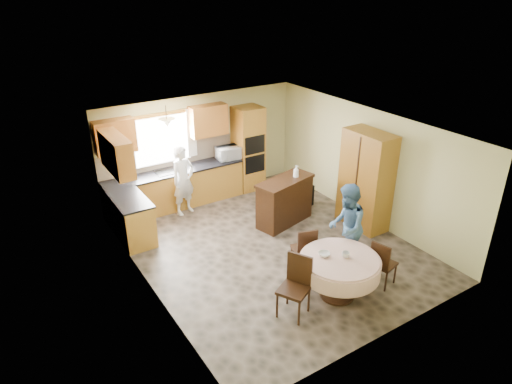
{
  "coord_description": "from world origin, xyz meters",
  "views": [
    {
      "loc": [
        -4.47,
        -6.46,
        4.96
      ],
      "look_at": [
        -0.15,
        0.3,
        1.15
      ],
      "focal_mm": 32.0,
      "sensor_mm": 36.0,
      "label": 1
    }
  ],
  "objects_px": {
    "dining_table": "(340,266)",
    "chair_left": "(296,282)",
    "sideboard": "(285,203)",
    "chair_right": "(382,262)",
    "chair_back": "(305,248)",
    "oven_tower": "(248,149)",
    "person_dining": "(346,227)",
    "person_sink": "(183,180)",
    "cupboard": "(366,180)"
  },
  "relations": [
    {
      "from": "cupboard",
      "to": "dining_table",
      "type": "xyz_separation_m",
      "value": [
        -2.12,
        -1.59,
        -0.46
      ]
    },
    {
      "from": "oven_tower",
      "to": "chair_left",
      "type": "distance_m",
      "value": 4.93
    },
    {
      "from": "person_sink",
      "to": "chair_back",
      "type": "bearing_deg",
      "value": -90.89
    },
    {
      "from": "oven_tower",
      "to": "person_sink",
      "type": "height_order",
      "value": "oven_tower"
    },
    {
      "from": "sideboard",
      "to": "chair_left",
      "type": "bearing_deg",
      "value": -136.28
    },
    {
      "from": "sideboard",
      "to": "oven_tower",
      "type": "bearing_deg",
      "value": 67.2
    },
    {
      "from": "chair_right",
      "to": "person_dining",
      "type": "distance_m",
      "value": 0.88
    },
    {
      "from": "cupboard",
      "to": "chair_left",
      "type": "xyz_separation_m",
      "value": [
        -2.97,
        -1.53,
        -0.49
      ]
    },
    {
      "from": "sideboard",
      "to": "cupboard",
      "type": "xyz_separation_m",
      "value": [
        1.38,
        -0.99,
        0.57
      ]
    },
    {
      "from": "person_sink",
      "to": "sideboard",
      "type": "bearing_deg",
      "value": -60.07
    },
    {
      "from": "oven_tower",
      "to": "chair_back",
      "type": "height_order",
      "value": "oven_tower"
    },
    {
      "from": "person_dining",
      "to": "oven_tower",
      "type": "bearing_deg",
      "value": -139.07
    },
    {
      "from": "cupboard",
      "to": "dining_table",
      "type": "height_order",
      "value": "cupboard"
    },
    {
      "from": "person_sink",
      "to": "dining_table",
      "type": "bearing_deg",
      "value": -93.43
    },
    {
      "from": "sideboard",
      "to": "chair_right",
      "type": "xyz_separation_m",
      "value": [
        0.09,
        -2.76,
        -0.0
      ]
    },
    {
      "from": "dining_table",
      "to": "sideboard",
      "type": "bearing_deg",
      "value": 74.01
    },
    {
      "from": "sideboard",
      "to": "dining_table",
      "type": "height_order",
      "value": "sideboard"
    },
    {
      "from": "cupboard",
      "to": "chair_back",
      "type": "relative_size",
      "value": 2.33
    },
    {
      "from": "chair_back",
      "to": "cupboard",
      "type": "bearing_deg",
      "value": -143.84
    },
    {
      "from": "oven_tower",
      "to": "chair_left",
      "type": "bearing_deg",
      "value": -112.84
    },
    {
      "from": "cupboard",
      "to": "person_sink",
      "type": "relative_size",
      "value": 1.32
    },
    {
      "from": "dining_table",
      "to": "chair_left",
      "type": "height_order",
      "value": "chair_left"
    },
    {
      "from": "oven_tower",
      "to": "sideboard",
      "type": "xyz_separation_m",
      "value": [
        -0.31,
        -2.0,
        -0.57
      ]
    },
    {
      "from": "chair_right",
      "to": "chair_back",
      "type": "bearing_deg",
      "value": 25.09
    },
    {
      "from": "oven_tower",
      "to": "cupboard",
      "type": "height_order",
      "value": "same"
    },
    {
      "from": "person_sink",
      "to": "chair_left",
      "type": "bearing_deg",
      "value": -104.86
    },
    {
      "from": "cupboard",
      "to": "chair_right",
      "type": "relative_size",
      "value": 2.41
    },
    {
      "from": "person_sink",
      "to": "person_dining",
      "type": "height_order",
      "value": "person_dining"
    },
    {
      "from": "dining_table",
      "to": "person_dining",
      "type": "relative_size",
      "value": 0.81
    },
    {
      "from": "oven_tower",
      "to": "person_dining",
      "type": "distance_m",
      "value": 3.98
    },
    {
      "from": "sideboard",
      "to": "person_dining",
      "type": "relative_size",
      "value": 0.82
    },
    {
      "from": "person_dining",
      "to": "chair_left",
      "type": "bearing_deg",
      "value": -24.2
    },
    {
      "from": "chair_back",
      "to": "sideboard",
      "type": "bearing_deg",
      "value": -96.65
    },
    {
      "from": "chair_back",
      "to": "chair_left",
      "type": "bearing_deg",
      "value": 62.46
    },
    {
      "from": "dining_table",
      "to": "chair_left",
      "type": "xyz_separation_m",
      "value": [
        -0.85,
        0.07,
        -0.03
      ]
    },
    {
      "from": "dining_table",
      "to": "chair_back",
      "type": "relative_size",
      "value": 1.47
    },
    {
      "from": "sideboard",
      "to": "chair_back",
      "type": "bearing_deg",
      "value": -128.35
    },
    {
      "from": "chair_back",
      "to": "dining_table",
      "type": "bearing_deg",
      "value": 109.97
    },
    {
      "from": "oven_tower",
      "to": "sideboard",
      "type": "distance_m",
      "value": 2.11
    },
    {
      "from": "cupboard",
      "to": "chair_right",
      "type": "bearing_deg",
      "value": -126.2
    },
    {
      "from": "sideboard",
      "to": "chair_right",
      "type": "bearing_deg",
      "value": -102.17
    },
    {
      "from": "person_sink",
      "to": "cupboard",
      "type": "bearing_deg",
      "value": -56.29
    },
    {
      "from": "oven_tower",
      "to": "person_dining",
      "type": "relative_size",
      "value": 1.28
    },
    {
      "from": "chair_left",
      "to": "person_dining",
      "type": "bearing_deg",
      "value": 81.74
    },
    {
      "from": "oven_tower",
      "to": "chair_left",
      "type": "height_order",
      "value": "oven_tower"
    },
    {
      "from": "oven_tower",
      "to": "chair_right",
      "type": "xyz_separation_m",
      "value": [
        -0.23,
        -4.76,
        -0.57
      ]
    },
    {
      "from": "chair_right",
      "to": "oven_tower",
      "type": "bearing_deg",
      "value": -16.79
    },
    {
      "from": "oven_tower",
      "to": "dining_table",
      "type": "relative_size",
      "value": 1.58
    },
    {
      "from": "chair_left",
      "to": "person_sink",
      "type": "xyz_separation_m",
      "value": [
        -0.06,
        4.13,
        0.24
      ]
    },
    {
      "from": "oven_tower",
      "to": "chair_right",
      "type": "bearing_deg",
      "value": -92.72
    }
  ]
}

